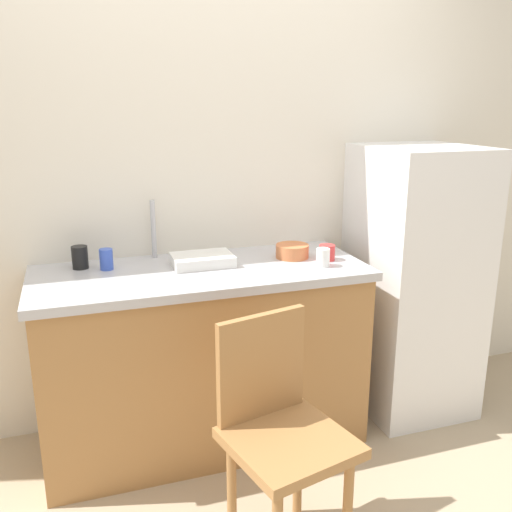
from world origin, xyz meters
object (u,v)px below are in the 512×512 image
chair (280,427)px  refrigerator (413,281)px  cup_white (323,257)px  terracotta_bowl (292,251)px  cup_blue (106,259)px  cup_red (327,253)px  dish_tray (202,260)px  cup_black (80,257)px

chair → refrigerator: bearing=22.7°
refrigerator → cup_white: bearing=-166.5°
refrigerator → chair: size_ratio=1.58×
chair → terracotta_bowl: (0.36, 0.80, 0.41)m
cup_white → chair: bearing=-125.5°
cup_blue → cup_red: bearing=-9.8°
chair → cup_blue: (-0.51, 0.89, 0.43)m
dish_tray → cup_blue: bearing=170.8°
dish_tray → cup_blue: cup_blue is taller
dish_tray → cup_red: cup_red is taller
terracotta_bowl → cup_blue: cup_blue is taller
dish_tray → cup_black: cup_black is taller
refrigerator → cup_black: (-1.66, 0.18, 0.23)m
cup_blue → cup_black: (-0.11, 0.06, 0.00)m
cup_red → cup_white: (-0.06, -0.09, 0.01)m
chair → cup_white: bearing=40.9°
chair → dish_tray: 0.92m
cup_red → cup_black: cup_black is taller
cup_blue → cup_white: (0.95, -0.26, -0.01)m
cup_red → cup_black: (-1.13, 0.23, 0.01)m
chair → cup_red: bearing=40.9°
terracotta_bowl → dish_tray: bearing=178.4°
cup_black → refrigerator: bearing=-6.1°
dish_tray → cup_white: cup_white is taller
dish_tray → cup_white: size_ratio=3.29×
refrigerator → chair: (-1.04, -0.76, -0.20)m
terracotta_bowl → cup_white: cup_white is taller
dish_tray → cup_blue: (-0.43, 0.07, 0.02)m
refrigerator → cup_red: (-0.53, -0.05, 0.22)m
refrigerator → terracotta_bowl: refrigerator is taller
refrigerator → cup_red: size_ratio=18.30×
cup_black → cup_blue: bearing=-26.0°
refrigerator → terracotta_bowl: 0.71m
refrigerator → chair: refrigerator is taller
refrigerator → cup_white: 0.65m
terracotta_bowl → cup_black: cup_black is taller
cup_white → cup_black: bearing=163.3°
refrigerator → chair: bearing=-143.7°
cup_blue → terracotta_bowl: bearing=-5.4°
refrigerator → cup_white: (-0.60, -0.14, 0.22)m
cup_red → cup_blue: 1.03m
chair → cup_blue: bearing=106.4°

